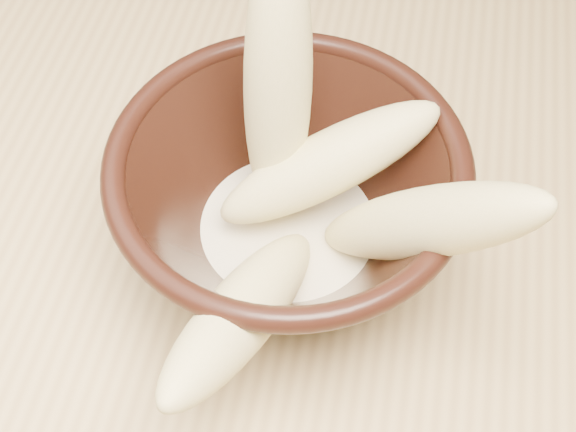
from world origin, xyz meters
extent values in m
cube|color=tan|center=(0.00, 0.00, 0.73)|extent=(1.20, 0.80, 0.04)
cylinder|color=black|center=(0.05, 0.07, 0.76)|extent=(0.10, 0.10, 0.01)
cylinder|color=black|center=(0.05, 0.07, 0.78)|extent=(0.09, 0.09, 0.01)
torus|color=black|center=(0.05, 0.07, 0.86)|extent=(0.22, 0.22, 0.01)
cylinder|color=beige|center=(0.05, 0.07, 0.79)|extent=(0.12, 0.12, 0.02)
ellipsoid|color=#D8CD80|center=(0.04, 0.10, 0.89)|extent=(0.05, 0.08, 0.20)
ellipsoid|color=#D8CD80|center=(0.13, 0.04, 0.86)|extent=(0.16, 0.10, 0.16)
ellipsoid|color=#D8CD80|center=(0.07, 0.09, 0.84)|extent=(0.16, 0.11, 0.09)
ellipsoid|color=#D8CD80|center=(0.04, -0.02, 0.83)|extent=(0.08, 0.18, 0.12)
camera|label=1|loc=(0.11, -0.22, 1.23)|focal=50.00mm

